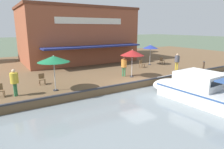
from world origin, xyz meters
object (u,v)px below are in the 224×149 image
person_at_quay_edge (177,60)px  mooring_post (204,65)px  person_near_entrance (14,79)px  patio_umbrella_mid_patio_right (54,59)px  patio_umbrella_back_row (132,53)px  person_mid_patio (124,64)px  cafe_chair_under_first_umbrella (162,60)px  tree_upstream_bank (117,23)px  patio_umbrella_near_quay_edge (150,47)px  waterfront_restaurant (77,35)px  cafe_chair_mid_patio (0,90)px  cafe_chair_facing_river (42,78)px  cafe_chair_beside_entrance (141,63)px  motorboat_nearest_quay (204,91)px

person_at_quay_edge → mooring_post: 3.03m
person_near_entrance → mooring_post: (1.27, 18.26, -0.69)m
patio_umbrella_mid_patio_right → mooring_post: 15.84m
patio_umbrella_back_row → person_mid_patio: size_ratio=1.39×
mooring_post → person_at_quay_edge: bearing=-118.8°
cafe_chair_under_first_umbrella → tree_upstream_bank: (-12.21, 1.27, 4.74)m
person_at_quay_edge → mooring_post: person_at_quay_edge is taller
person_mid_patio → patio_umbrella_near_quay_edge: bearing=117.9°
patio_umbrella_near_quay_edge → cafe_chair_under_first_umbrella: size_ratio=2.86×
waterfront_restaurant → cafe_chair_under_first_umbrella: waterfront_restaurant is taller
tree_upstream_bank → cafe_chair_mid_patio: bearing=-51.2°
patio_umbrella_near_quay_edge → cafe_chair_facing_river: 13.46m
waterfront_restaurant → cafe_chair_facing_river: (9.96, -7.08, -3.01)m
patio_umbrella_back_row → tree_upstream_bank: bearing=151.3°
person_near_entrance → mooring_post: person_near_entrance is taller
waterfront_restaurant → cafe_chair_facing_river: 12.58m
person_at_quay_edge → patio_umbrella_mid_patio_right: bearing=-88.4°
patio_umbrella_near_quay_edge → patio_umbrella_mid_patio_right: bearing=-71.9°
mooring_post → waterfront_restaurant: bearing=-145.5°
person_at_quay_edge → person_near_entrance: bearing=-89.4°
patio_umbrella_mid_patio_right → cafe_chair_facing_river: patio_umbrella_mid_patio_right is taller
waterfront_restaurant → person_near_entrance: 15.24m
cafe_chair_under_first_umbrella → cafe_chair_mid_patio: size_ratio=1.00×
patio_umbrella_mid_patio_right → cafe_chair_under_first_umbrella: bearing=104.6°
patio_umbrella_near_quay_edge → person_near_entrance: size_ratio=1.35×
mooring_post → patio_umbrella_back_row: bearing=-99.2°
cafe_chair_facing_river → person_mid_patio: bearing=80.1°
waterfront_restaurant → cafe_chair_mid_patio: waterfront_restaurant is taller
patio_umbrella_near_quay_edge → cafe_chair_beside_entrance: size_ratio=2.86×
cafe_chair_facing_river → tree_upstream_bank: bearing=130.6°
cafe_chair_under_first_umbrella → cafe_chair_facing_river: size_ratio=1.00×
cafe_chair_mid_patio → tree_upstream_bank: (-15.35, 19.07, 4.74)m
patio_umbrella_back_row → tree_upstream_bank: size_ratio=0.34×
cafe_chair_facing_river → person_near_entrance: size_ratio=0.47×
cafe_chair_beside_entrance → person_mid_patio: bearing=-59.6°
person_mid_patio → tree_upstream_bank: tree_upstream_bank is taller
cafe_chair_under_first_umbrella → cafe_chair_mid_patio: same height
person_at_quay_edge → cafe_chair_beside_entrance: bearing=-142.1°
patio_umbrella_mid_patio_right → person_near_entrance: patio_umbrella_mid_patio_right is taller
patio_umbrella_back_row → mooring_post: bearing=80.8°
waterfront_restaurant → patio_umbrella_near_quay_edge: (7.94, 6.12, -1.30)m
patio_umbrella_near_quay_edge → cafe_chair_under_first_umbrella: 2.37m
patio_umbrella_mid_patio_right → cafe_chair_facing_river: bearing=-168.8°
cafe_chair_beside_entrance → waterfront_restaurant: bearing=-154.8°
patio_umbrella_back_row → patio_umbrella_near_quay_edge: bearing=124.0°
motorboat_nearest_quay → mooring_post: size_ratio=10.24×
cafe_chair_facing_river → mooring_post: size_ratio=0.98×
cafe_chair_under_first_umbrella → motorboat_nearest_quay: size_ratio=0.10×
patio_umbrella_mid_patio_right → cafe_chair_mid_patio: patio_umbrella_mid_patio_right is taller
cafe_chair_facing_river → person_near_entrance: (1.95, -2.13, 0.66)m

